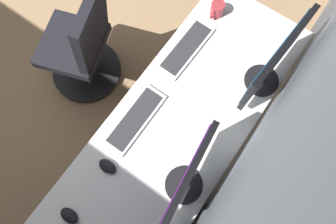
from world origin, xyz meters
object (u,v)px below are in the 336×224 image
monitor_primary (186,181)px  mouse_spare (107,166)px  mouse_main (69,216)px  keyboard_spare (186,48)px  coffee_mug (217,9)px  office_chair (82,48)px  monitor_secondary (274,61)px  keyboard_main (135,119)px  drawer_pedestal (150,185)px

monitor_primary → mouse_spare: bearing=-68.1°
mouse_main → monitor_primary: bearing=140.0°
mouse_spare → keyboard_spare: bearing=-176.3°
coffee_mug → office_chair: (0.59, -0.69, -0.32)m
monitor_secondary → keyboard_main: 0.80m
monitor_primary → mouse_main: (0.46, -0.39, -0.22)m
drawer_pedestal → mouse_main: bearing=-29.2°
keyboard_spare → monitor_secondary: bearing=99.5°
mouse_main → drawer_pedestal: bearing=150.8°
keyboard_spare → mouse_spare: bearing=3.7°
office_chair → coffee_mug: bearing=130.6°
keyboard_spare → office_chair: 0.78m
monitor_secondary → office_chair: (0.35, -1.14, -0.52)m
mouse_main → coffee_mug: 1.44m
mouse_spare → keyboard_main: bearing=-172.5°
monitor_primary → office_chair: bearing=-109.6°
monitor_secondary → keyboard_main: monitor_secondary is taller
keyboard_spare → coffee_mug: size_ratio=3.41×
keyboard_main → mouse_main: (0.60, 0.03, 0.01)m
mouse_spare → monitor_primary: bearing=111.9°
monitor_primary → coffee_mug: size_ratio=4.28×
mouse_main → keyboard_spare: bearing=-177.5°
keyboard_main → keyboard_spare: (-0.53, -0.02, 0.00)m
keyboard_spare → coffee_mug: bearing=177.2°
drawer_pedestal → mouse_spare: size_ratio=6.68×
monitor_primary → office_chair: (-0.39, -1.11, -0.51)m
keyboard_main → keyboard_spare: 0.53m
keyboard_main → coffee_mug: bearing=180.0°
keyboard_main → mouse_main: 0.60m
keyboard_spare → coffee_mug: coffee_mug is taller
drawer_pedestal → monitor_primary: 0.65m
mouse_spare → office_chair: size_ratio=0.11×
monitor_primary → mouse_spare: size_ratio=5.10×
monitor_secondary → keyboard_main: bearing=-36.9°
drawer_pedestal → keyboard_main: 0.51m
monitor_primary → keyboard_spare: bearing=-146.9°
monitor_primary → mouse_spare: 0.47m
keyboard_spare → office_chair: office_chair is taller
keyboard_main → coffee_mug: (-0.84, 0.00, 0.04)m
drawer_pedestal → monitor_secondary: bearing=165.6°
drawer_pedestal → mouse_main: mouse_main is taller
monitor_secondary → monitor_primary: bearing=-2.7°
keyboard_spare → mouse_main: size_ratio=4.07×
monitor_primary → coffee_mug: bearing=-156.8°
keyboard_spare → drawer_pedestal: bearing=18.7°
keyboard_main → coffee_mug: size_ratio=3.39×
coffee_mug → monitor_secondary: bearing=62.9°
coffee_mug → mouse_main: bearing=1.4°
mouse_main → coffee_mug: coffee_mug is taller
keyboard_spare → coffee_mug: 0.32m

